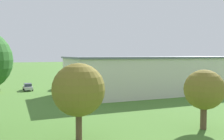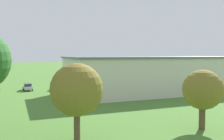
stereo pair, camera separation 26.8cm
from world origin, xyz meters
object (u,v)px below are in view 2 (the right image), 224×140
(car_white, at_px, (57,86))
(person_crossing_taxiway, at_px, (73,85))
(person_walking_on_apron, at_px, (164,79))
(hangar, at_px, (153,74))
(tree_by_windsock, at_px, (77,90))
(windsock, at_px, (90,65))
(tree_behind_hangar_right, at_px, (203,90))
(car_silver, at_px, (28,87))
(biplane, at_px, (101,63))

(car_white, xyz_separation_m, person_crossing_taxiway, (-4.26, -2.16, -0.09))
(car_white, height_order, person_walking_on_apron, car_white)
(hangar, distance_m, person_crossing_taxiway, 20.35)
(hangar, bearing_deg, tree_by_windsock, 44.39)
(car_white, xyz_separation_m, tree_by_windsock, (5.05, 35.09, 4.02))
(hangar, relative_size, windsock, 6.53)
(hangar, relative_size, tree_behind_hangar_right, 5.65)
(windsock, bearing_deg, tree_by_windsock, 70.00)
(car_silver, height_order, tree_by_windsock, tree_by_windsock)
(person_crossing_taxiway, bearing_deg, tree_by_windsock, 75.97)
(car_white, distance_m, tree_by_windsock, 35.68)
(person_crossing_taxiway, height_order, windsock, windsock)
(windsock, bearing_deg, person_crossing_taxiway, 55.66)
(car_silver, bearing_deg, biplane, -145.32)
(person_walking_on_apron, xyz_separation_m, windsock, (20.49, -10.38, 4.25))
(hangar, height_order, person_crossing_taxiway, hangar)
(hangar, distance_m, windsock, 28.15)
(tree_by_windsock, relative_size, windsock, 1.30)
(car_silver, height_order, person_crossing_taxiway, car_silver)
(hangar, xyz_separation_m, car_silver, (24.70, -14.16, -3.09))
(car_silver, relative_size, person_crossing_taxiway, 2.76)
(tree_by_windsock, bearing_deg, car_silver, -87.95)
(tree_by_windsock, height_order, windsock, tree_by_windsock)
(person_crossing_taxiway, distance_m, windsock, 16.69)
(hangar, distance_m, tree_by_windsock, 32.72)
(person_walking_on_apron, bearing_deg, tree_by_windsock, 45.93)
(car_silver, height_order, tree_behind_hangar_right, tree_behind_hangar_right)
(car_white, distance_m, tree_behind_hangar_right, 38.43)
(tree_behind_hangar_right, xyz_separation_m, windsock, (-4.75, -52.77, 0.67))
(hangar, xyz_separation_m, person_crossing_taxiway, (14.07, -14.36, -3.15))
(car_silver, distance_m, person_crossing_taxiway, 10.64)
(biplane, bearing_deg, car_silver, 34.68)
(biplane, bearing_deg, person_walking_on_apron, 137.66)
(car_silver, bearing_deg, windsock, -145.58)
(person_walking_on_apron, relative_size, person_crossing_taxiway, 1.04)
(hangar, height_order, person_walking_on_apron, hangar)
(person_crossing_taxiway, distance_m, tree_by_windsock, 38.61)
(person_crossing_taxiway, bearing_deg, hangar, 134.40)
(car_silver, xyz_separation_m, person_walking_on_apron, (-40.22, -3.14, -0.02))
(person_walking_on_apron, bearing_deg, person_crossing_taxiway, 5.66)
(person_walking_on_apron, height_order, person_crossing_taxiway, person_walking_on_apron)
(hangar, xyz_separation_m, windsock, (4.97, -27.68, 1.14))
(hangar, bearing_deg, tree_behind_hangar_right, 68.82)
(tree_by_windsock, bearing_deg, windsock, -110.00)
(biplane, bearing_deg, windsock, 35.65)
(tree_behind_hangar_right, distance_m, windsock, 52.99)
(hangar, height_order, tree_by_windsock, hangar)
(person_walking_on_apron, relative_size, tree_behind_hangar_right, 0.24)
(car_white, bearing_deg, biplane, -133.96)
(person_walking_on_apron, xyz_separation_m, tree_by_windsock, (38.90, 40.18, 4.07))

